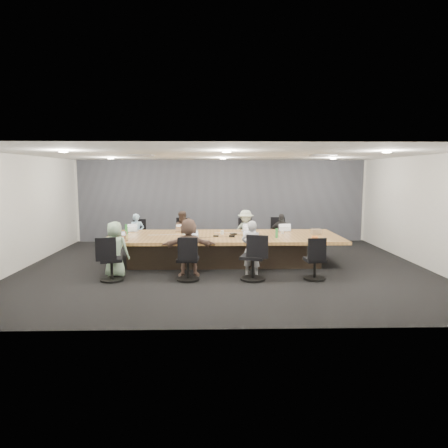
{
  "coord_description": "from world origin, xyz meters",
  "views": [
    {
      "loc": [
        -0.25,
        -9.79,
        2.35
      ],
      "look_at": [
        0.0,
        0.4,
        1.05
      ],
      "focal_mm": 32.0,
      "sensor_mm": 36.0,
      "label": 1
    }
  ],
  "objects_px": {
    "chair_4": "(112,263)",
    "canvas_bag": "(316,232)",
    "chair_7": "(315,263)",
    "laptop_1": "(182,231)",
    "chair_2": "(245,238)",
    "person_1": "(184,232)",
    "chair_6": "(253,261)",
    "stapler": "(232,236)",
    "chair_3": "(279,237)",
    "laptop_2": "(247,230)",
    "laptop_4": "(121,240)",
    "person_0": "(137,234)",
    "conference_table": "(224,248)",
    "bottle_clear": "(184,230)",
    "mug_brown": "(118,236)",
    "laptop_3": "(284,230)",
    "laptop_5": "(190,240)",
    "laptop_6": "(249,240)",
    "person_3": "(281,233)",
    "laptop_0": "(133,231)",
    "chair_5": "(188,263)",
    "bottle_green_left": "(126,229)",
    "person_5": "(189,247)",
    "chair_0": "(139,239)",
    "snack_packet": "(315,237)",
    "person_2": "(246,232)",
    "person_6": "(252,248)",
    "chair_1": "(185,238)",
    "bottle_green_right": "(277,233)"
  },
  "relations": [
    {
      "from": "laptop_6",
      "to": "canvas_bag",
      "type": "height_order",
      "value": "canvas_bag"
    },
    {
      "from": "chair_3",
      "to": "laptop_2",
      "type": "distance_m",
      "value": 1.42
    },
    {
      "from": "conference_table",
      "to": "laptop_0",
      "type": "height_order",
      "value": "laptop_0"
    },
    {
      "from": "laptop_4",
      "to": "bottle_clear",
      "type": "height_order",
      "value": "bottle_clear"
    },
    {
      "from": "conference_table",
      "to": "bottle_clear",
      "type": "distance_m",
      "value": 1.15
    },
    {
      "from": "laptop_4",
      "to": "person_3",
      "type": "bearing_deg",
      "value": 41.24
    },
    {
      "from": "chair_0",
      "to": "person_3",
      "type": "relative_size",
      "value": 0.62
    },
    {
      "from": "chair_0",
      "to": "person_5",
      "type": "xyz_separation_m",
      "value": [
        1.69,
        -3.05,
        0.31
      ]
    },
    {
      "from": "laptop_1",
      "to": "snack_packet",
      "type": "distance_m",
      "value": 3.65
    },
    {
      "from": "chair_6",
      "to": "snack_packet",
      "type": "bearing_deg",
      "value": 55.39
    },
    {
      "from": "person_2",
      "to": "person_0",
      "type": "bearing_deg",
      "value": -165.08
    },
    {
      "from": "chair_0",
      "to": "laptop_5",
      "type": "bearing_deg",
      "value": 129.08
    },
    {
      "from": "laptop_6",
      "to": "conference_table",
      "type": "bearing_deg",
      "value": 121.73
    },
    {
      "from": "laptop_6",
      "to": "snack_packet",
      "type": "bearing_deg",
      "value": 7.53
    },
    {
      "from": "chair_3",
      "to": "snack_packet",
      "type": "xyz_separation_m",
      "value": [
        0.56,
        -2.12,
        0.36
      ]
    },
    {
      "from": "chair_3",
      "to": "bottle_green_left",
      "type": "distance_m",
      "value": 4.57
    },
    {
      "from": "chair_0",
      "to": "bottle_clear",
      "type": "distance_m",
      "value": 2.23
    },
    {
      "from": "chair_5",
      "to": "chair_6",
      "type": "xyz_separation_m",
      "value": [
        1.43,
        0.0,
        0.04
      ]
    },
    {
      "from": "laptop_2",
      "to": "laptop_6",
      "type": "distance_m",
      "value": 1.6
    },
    {
      "from": "person_6",
      "to": "laptop_3",
      "type": "bearing_deg",
      "value": -103.7
    },
    {
      "from": "chair_7",
      "to": "laptop_1",
      "type": "xyz_separation_m",
      "value": [
        -3.13,
        2.5,
        0.38
      ]
    },
    {
      "from": "laptop_0",
      "to": "laptop_6",
      "type": "relative_size",
      "value": 0.91
    },
    {
      "from": "person_3",
      "to": "bottle_green_left",
      "type": "distance_m",
      "value": 4.46
    },
    {
      "from": "person_1",
      "to": "chair_7",
      "type": "bearing_deg",
      "value": -47.5
    },
    {
      "from": "laptop_5",
      "to": "laptop_6",
      "type": "relative_size",
      "value": 1.01
    },
    {
      "from": "laptop_4",
      "to": "stapler",
      "type": "height_order",
      "value": "stapler"
    },
    {
      "from": "bottle_clear",
      "to": "person_3",
      "type": "bearing_deg",
      "value": 24.15
    },
    {
      "from": "chair_4",
      "to": "person_2",
      "type": "xyz_separation_m",
      "value": [
        3.18,
        3.05,
        0.24
      ]
    },
    {
      "from": "conference_table",
      "to": "bottle_green_right",
      "type": "distance_m",
      "value": 1.46
    },
    {
      "from": "chair_2",
      "to": "laptop_1",
      "type": "relative_size",
      "value": 2.21
    },
    {
      "from": "chair_6",
      "to": "snack_packet",
      "type": "height_order",
      "value": "chair_6"
    },
    {
      "from": "chair_7",
      "to": "stapler",
      "type": "height_order",
      "value": "stapler"
    },
    {
      "from": "laptop_5",
      "to": "laptop_6",
      "type": "distance_m",
      "value": 1.43
    },
    {
      "from": "chair_4",
      "to": "canvas_bag",
      "type": "xyz_separation_m",
      "value": [
        4.96,
        1.84,
        0.41
      ]
    },
    {
      "from": "laptop_1",
      "to": "person_5",
      "type": "relative_size",
      "value": 0.25
    },
    {
      "from": "bottle_clear",
      "to": "mug_brown",
      "type": "relative_size",
      "value": 2.1
    },
    {
      "from": "chair_6",
      "to": "person_1",
      "type": "relative_size",
      "value": 0.7
    },
    {
      "from": "chair_2",
      "to": "person_1",
      "type": "distance_m",
      "value": 1.88
    },
    {
      "from": "conference_table",
      "to": "laptop_2",
      "type": "xyz_separation_m",
      "value": [
        0.68,
        0.8,
        0.35
      ]
    },
    {
      "from": "person_0",
      "to": "chair_4",
      "type": "bearing_deg",
      "value": -97.86
    },
    {
      "from": "chair_5",
      "to": "laptop_3",
      "type": "xyz_separation_m",
      "value": [
        2.56,
        2.5,
        0.35
      ]
    },
    {
      "from": "chair_3",
      "to": "laptop_5",
      "type": "bearing_deg",
      "value": 45.96
    },
    {
      "from": "chair_6",
      "to": "person_5",
      "type": "xyz_separation_m",
      "value": [
        -1.43,
        0.35,
        0.24
      ]
    },
    {
      "from": "chair_1",
      "to": "mug_brown",
      "type": "distance_m",
      "value": 2.62
    },
    {
      "from": "laptop_3",
      "to": "snack_packet",
      "type": "relative_size",
      "value": 2.12
    },
    {
      "from": "chair_4",
      "to": "canvas_bag",
      "type": "distance_m",
      "value": 5.3
    },
    {
      "from": "laptop_2",
      "to": "laptop_6",
      "type": "bearing_deg",
      "value": 97.15
    },
    {
      "from": "laptop_0",
      "to": "person_5",
      "type": "relative_size",
      "value": 0.22
    },
    {
      "from": "person_6",
      "to": "laptop_6",
      "type": "bearing_deg",
      "value": -76.14
    },
    {
      "from": "laptop_3",
      "to": "chair_7",
      "type": "bearing_deg",
      "value": 90.85
    }
  ]
}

